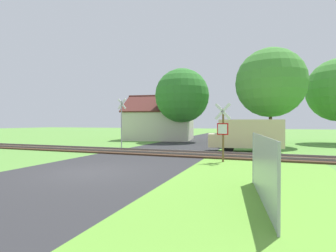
# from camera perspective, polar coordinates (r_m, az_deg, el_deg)

# --- Properties ---
(ground_plane) EXTENTS (160.00, 160.00, 0.00)m
(ground_plane) POSITION_cam_1_polar(r_m,az_deg,el_deg) (11.33, -16.53, -9.63)
(ground_plane) COLOR #5B933D
(road_asphalt) EXTENTS (7.04, 80.00, 0.01)m
(road_asphalt) POSITION_cam_1_polar(r_m,az_deg,el_deg) (12.96, -11.19, -8.28)
(road_asphalt) COLOR #2D2D30
(road_asphalt) RESTS_ON ground
(grass_verge) EXTENTS (6.00, 20.00, 0.01)m
(grass_verge) POSITION_cam_1_polar(r_m,az_deg,el_deg) (7.23, 18.93, -15.60)
(grass_verge) COLOR #64A237
(grass_verge) RESTS_ON ground
(rail_track) EXTENTS (60.00, 2.60, 0.22)m
(rail_track) POSITION_cam_1_polar(r_m,az_deg,el_deg) (17.27, -2.71, -5.82)
(rail_track) COLOR #422D1E
(rail_track) RESTS_ON ground
(stop_sign_near) EXTENTS (0.86, 0.23, 3.05)m
(stop_sign_near) POSITION_cam_1_polar(r_m,az_deg,el_deg) (13.78, 11.87, -0.69)
(stop_sign_near) COLOR brown
(stop_sign_near) RESTS_ON ground
(crossing_sign_far) EXTENTS (0.86, 0.22, 3.98)m
(crossing_sign_far) POSITION_cam_1_polar(r_m,az_deg,el_deg) (21.42, -10.07, 1.39)
(crossing_sign_far) COLOR #9E9EA5
(crossing_sign_far) RESTS_ON ground
(house) EXTENTS (8.61, 7.71, 5.35)m
(house) POSITION_cam_1_polar(r_m,az_deg,el_deg) (31.18, -1.74, 0.35)
(house) COLOR beige
(house) RESTS_ON ground
(tree_right) EXTENTS (6.01, 6.01, 8.51)m
(tree_right) POSITION_cam_1_polar(r_m,az_deg,el_deg) (24.77, 21.43, 8.76)
(tree_right) COLOR #513823
(tree_right) RESTS_ON ground
(tree_center) EXTENTS (5.71, 5.71, 7.74)m
(tree_center) POSITION_cam_1_polar(r_m,az_deg,el_deg) (27.91, 3.06, 6.60)
(tree_center) COLOR #513823
(tree_center) RESTS_ON ground
(mail_truck) EXTENTS (5.13, 2.61, 2.24)m
(mail_truck) POSITION_cam_1_polar(r_m,az_deg,el_deg) (18.90, 16.78, -1.70)
(mail_truck) COLOR beige
(mail_truck) RESTS_ON ground
(fence_panel) EXTENTS (0.64, 4.29, 1.70)m
(fence_panel) POSITION_cam_1_polar(r_m,az_deg,el_deg) (7.24, 19.83, -8.71)
(fence_panel) COLOR #9E9EA5
(fence_panel) RESTS_ON ground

